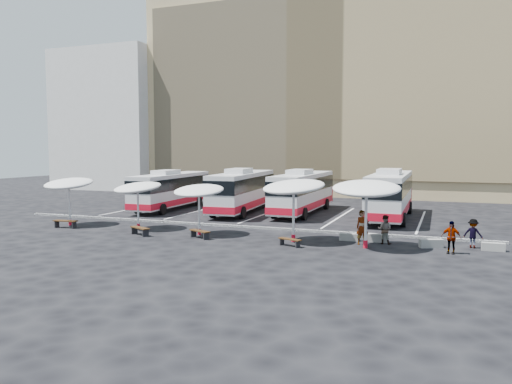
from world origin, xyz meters
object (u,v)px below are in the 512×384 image
(bus_2, at_px, (303,191))
(conc_bench_1, at_px, (377,238))
(bus_3, at_px, (390,193))
(sunshade_0, at_px, (69,184))
(wood_bench_2, at_px, (200,232))
(passenger_3, at_px, (473,234))
(sunshade_2, at_px, (199,191))
(passenger_2, at_px, (451,237))
(sunshade_1, at_px, (138,188))
(bus_0, at_px, (171,189))
(conc_bench_0, at_px, (349,237))
(sunshade_4, at_px, (366,189))
(wood_bench_0, at_px, (65,222))
(conc_bench_3, at_px, (493,247))
(wood_bench_3, at_px, (290,240))
(wood_bench_1, at_px, (140,229))
(passenger_1, at_px, (385,230))
(sunshade_3, at_px, (294,187))
(conc_bench_2, at_px, (431,243))
(passenger_0, at_px, (363,227))

(bus_2, xyz_separation_m, conc_bench_1, (7.37, -10.66, -1.62))
(bus_3, distance_m, sunshade_0, 23.28)
(wood_bench_2, height_order, passenger_3, passenger_3)
(sunshade_2, distance_m, passenger_2, 14.54)
(sunshade_1, bearing_deg, bus_3, 36.77)
(bus_0, distance_m, sunshade_0, 10.74)
(conc_bench_1, relative_size, passenger_2, 0.75)
(wood_bench_2, bearing_deg, conc_bench_0, 16.25)
(sunshade_2, bearing_deg, bus_2, 75.56)
(sunshade_4, bearing_deg, conc_bench_0, 123.21)
(conc_bench_1, bearing_deg, sunshade_2, -171.77)
(wood_bench_0, height_order, conc_bench_3, wood_bench_0)
(passenger_2, bearing_deg, passenger_3, 73.21)
(wood_bench_3, relative_size, conc_bench_1, 1.13)
(bus_2, bearing_deg, sunshade_0, -137.78)
(sunshade_4, height_order, wood_bench_0, sunshade_4)
(sunshade_1, xyz_separation_m, wood_bench_2, (5.35, -1.56, -2.37))
(wood_bench_1, relative_size, wood_bench_3, 1.16)
(sunshade_4, bearing_deg, sunshade_1, 176.34)
(wood_bench_0, relative_size, passenger_1, 1.05)
(bus_3, bearing_deg, passenger_3, -62.53)
(sunshade_2, bearing_deg, sunshade_3, -1.01)
(wood_bench_1, relative_size, conc_bench_0, 1.48)
(sunshade_1, relative_size, conc_bench_3, 3.45)
(wood_bench_2, relative_size, passenger_2, 0.94)
(bus_2, bearing_deg, conc_bench_2, -47.40)
(sunshade_0, xyz_separation_m, sunshade_4, (20.31, -0.65, 0.30))
(sunshade_3, relative_size, passenger_0, 2.39)
(sunshade_1, bearing_deg, passenger_0, 0.02)
(conc_bench_3, bearing_deg, sunshade_0, -177.82)
(bus_3, distance_m, passenger_0, 11.17)
(sunshade_0, height_order, wood_bench_2, sunshade_0)
(wood_bench_0, xyz_separation_m, conc_bench_1, (20.07, 2.41, -0.16))
(conc_bench_1, bearing_deg, bus_2, 124.68)
(bus_2, relative_size, passenger_0, 5.99)
(conc_bench_0, relative_size, conc_bench_2, 0.91)
(passenger_3, bearing_deg, wood_bench_0, 18.96)
(bus_3, xyz_separation_m, wood_bench_3, (-3.85, -13.08, -1.62))
(passenger_0, height_order, passenger_1, passenger_0)
(wood_bench_3, distance_m, passenger_2, 8.22)
(conc_bench_0, height_order, passenger_3, passenger_3)
(bus_2, distance_m, wood_bench_0, 18.28)
(sunshade_0, relative_size, sunshade_4, 0.88)
(sunshade_1, relative_size, conc_bench_0, 3.50)
(sunshade_4, xyz_separation_m, conc_bench_0, (-1.20, 1.84, -2.97))
(sunshade_2, bearing_deg, wood_bench_2, -60.93)
(conc_bench_3, bearing_deg, conc_bench_0, 178.67)
(sunshade_1, distance_m, sunshade_4, 14.98)
(sunshade_4, bearing_deg, conc_bench_1, 80.70)
(passenger_1, bearing_deg, sunshade_3, 22.42)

